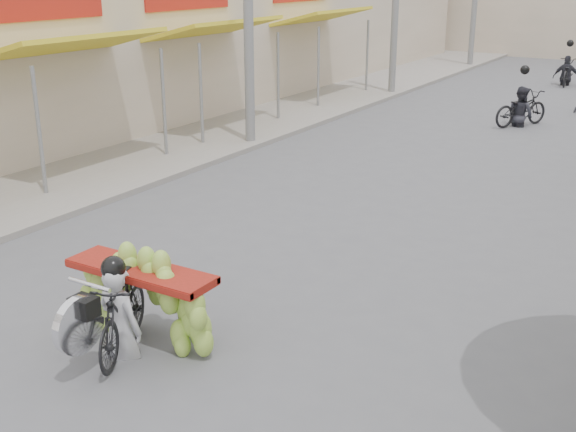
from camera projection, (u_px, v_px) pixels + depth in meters
The scene contains 5 objects.
sidewalk_left at pixel (262, 117), 21.50m from camera, with size 4.00×60.00×0.12m, color gray.
shophouse_row_left at pixel (106, 11), 22.14m from camera, with size 9.77×40.00×6.00m.
banana_motorbike at pixel (129, 293), 8.34m from camera, with size 2.20×1.82×2.03m.
bg_motorbike_a at pixel (522, 100), 20.29m from camera, with size 1.45×1.87×1.95m.
bg_motorbike_c at pixel (568, 65), 27.40m from camera, with size 1.01×1.78×1.95m.
Camera 1 is at (4.62, -2.87, 4.24)m, focal length 45.00 mm.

